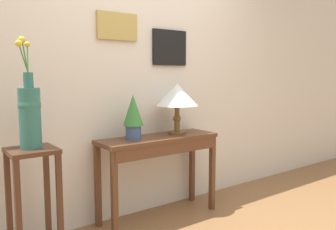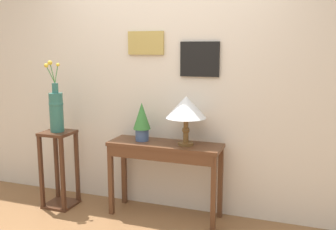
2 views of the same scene
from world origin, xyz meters
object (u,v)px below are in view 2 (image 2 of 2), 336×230
(console_table, at_px, (164,156))
(potted_plant_on_console, at_px, (142,120))
(pedestal_stand_left, at_px, (59,169))
(flower_vase_tall, at_px, (56,108))
(table_lamp, at_px, (186,108))

(console_table, xyz_separation_m, potted_plant_on_console, (-0.25, 0.04, 0.33))
(pedestal_stand_left, xyz_separation_m, flower_vase_tall, (-0.00, -0.00, 0.65))
(potted_plant_on_console, bearing_deg, pedestal_stand_left, -169.56)
(table_lamp, xyz_separation_m, pedestal_stand_left, (-1.34, -0.15, -0.70))
(pedestal_stand_left, bearing_deg, flower_vase_tall, -157.57)
(console_table, distance_m, table_lamp, 0.52)
(table_lamp, relative_size, pedestal_stand_left, 0.58)
(potted_plant_on_console, xyz_separation_m, flower_vase_tall, (-0.88, -0.16, 0.09))
(potted_plant_on_console, xyz_separation_m, pedestal_stand_left, (-0.88, -0.16, -0.56))
(table_lamp, height_order, flower_vase_tall, flower_vase_tall)
(potted_plant_on_console, bearing_deg, console_table, -8.15)
(console_table, xyz_separation_m, flower_vase_tall, (-1.13, -0.13, 0.42))
(table_lamp, distance_m, potted_plant_on_console, 0.48)
(console_table, distance_m, flower_vase_tall, 1.21)
(flower_vase_tall, bearing_deg, console_table, 6.41)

